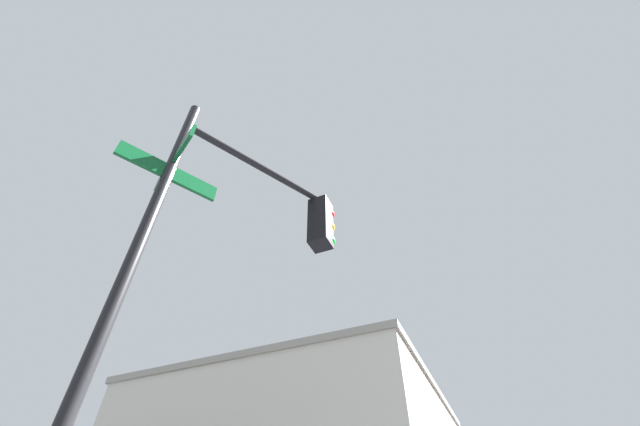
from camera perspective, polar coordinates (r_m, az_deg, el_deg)
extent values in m
cylinder|color=black|center=(3.57, -27.79, -10.20)|extent=(0.12, 0.12, 5.51)
cylinder|color=black|center=(5.31, -8.91, 6.79)|extent=(1.06, 1.89, 0.09)
cube|color=black|center=(5.37, 0.07, -1.56)|extent=(0.28, 0.28, 0.80)
sphere|color=red|center=(5.61, 1.27, -0.29)|extent=(0.18, 0.18, 0.18)
sphere|color=orange|center=(5.44, 1.32, -2.21)|extent=(0.18, 0.18, 0.18)
sphere|color=green|center=(5.28, 1.36, -4.25)|extent=(0.18, 0.18, 0.18)
cube|color=#0F5128|center=(4.47, -21.63, 5.68)|extent=(0.55, 0.99, 0.20)
cube|color=#0F5128|center=(4.63, -20.93, 7.47)|extent=(0.90, 0.50, 0.20)
cube|color=gray|center=(30.77, -2.16, -26.76)|extent=(18.79, 18.89, 0.40)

